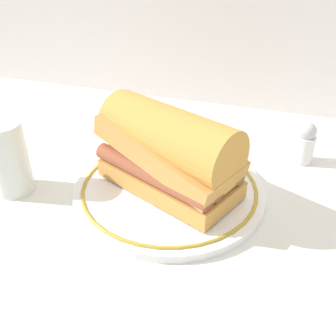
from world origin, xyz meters
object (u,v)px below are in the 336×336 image
drinking_glass (10,163)px  salt_shaker (305,143)px  plate (168,189)px  sausage_sandwich (168,151)px

drinking_glass → salt_shaker: 0.46m
plate → drinking_glass: drinking_glass is taller
sausage_sandwich → salt_shaker: size_ratio=3.14×
plate → sausage_sandwich: bearing=-94.8°
plate → sausage_sandwich: 0.07m
plate → sausage_sandwich: (-0.00, -0.00, 0.07)m
drinking_glass → sausage_sandwich: bearing=14.4°
drinking_glass → salt_shaker: bearing=27.1°
plate → salt_shaker: size_ratio=3.92×
sausage_sandwich → drinking_glass: (-0.22, -0.06, -0.03)m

